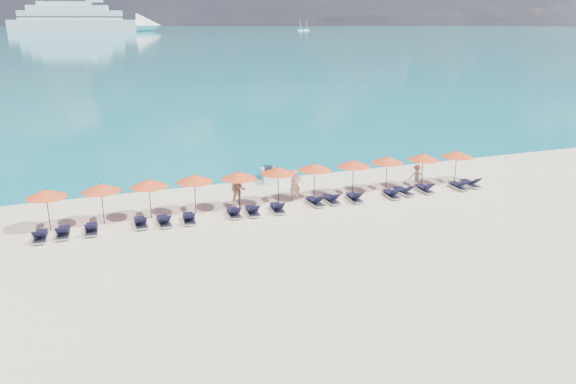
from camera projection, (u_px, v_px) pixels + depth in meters
name	position (u px, v px, depth m)	size (l,w,h in m)	color
ground	(308.00, 230.00, 29.39)	(1400.00, 1400.00, 0.00)	beige
sea	(77.00, 30.00, 619.06)	(1600.00, 1300.00, 0.01)	#1FA9B2
cruise_ship	(87.00, 20.00, 546.51)	(144.11, 53.56, 39.71)	silver
sailboat_near	(300.00, 30.00, 571.96)	(5.69, 1.90, 10.43)	silver
sailboat_far	(306.00, 29.00, 586.59)	(6.12, 2.04, 11.21)	silver
jetski	(269.00, 175.00, 38.28)	(1.46, 2.69, 0.91)	silver
beachgoer_a	(295.00, 185.00, 33.99)	(0.69, 0.46, 1.90)	tan
beachgoer_b	(238.00, 190.00, 32.83)	(0.93, 0.54, 1.92)	tan
beachgoer_c	(417.00, 176.00, 36.72)	(0.97, 0.45, 1.50)	tan
umbrella_0	(46.00, 193.00, 28.70)	(2.10, 2.10, 2.28)	black
umbrella_1	(101.00, 188.00, 29.68)	(2.10, 2.10, 2.28)	black
umbrella_2	(149.00, 183.00, 30.52)	(2.10, 2.10, 2.28)	black
umbrella_3	(194.00, 178.00, 31.42)	(2.10, 2.10, 2.28)	black
umbrella_4	(239.00, 175.00, 32.08)	(2.10, 2.10, 2.28)	black
umbrella_5	(278.00, 170.00, 33.10)	(2.10, 2.10, 2.28)	black
umbrella_6	(314.00, 167.00, 33.89)	(2.10, 2.10, 2.28)	black
umbrella_7	(353.00, 163.00, 34.72)	(2.10, 2.10, 2.28)	black
umbrella_8	(387.00, 160.00, 35.64)	(2.10, 2.10, 2.28)	black
umbrella_9	(423.00, 157.00, 36.40)	(2.10, 2.10, 2.28)	black
umbrella_10	(457.00, 154.00, 37.19)	(2.10, 2.10, 2.28)	black
lounger_0	(40.00, 236.00, 27.89)	(0.74, 1.74, 0.66)	silver
lounger_1	(63.00, 232.00, 28.36)	(0.75, 1.74, 0.66)	silver
lounger_2	(91.00, 229.00, 28.84)	(0.75, 1.74, 0.66)	silver
lounger_3	(141.00, 222.00, 29.77)	(0.63, 1.70, 0.66)	silver
lounger_4	(164.00, 221.00, 29.97)	(0.68, 1.72, 0.66)	silver
lounger_5	(189.00, 218.00, 30.37)	(0.78, 1.75, 0.66)	silver
lounger_6	(234.00, 212.00, 31.31)	(0.72, 1.73, 0.66)	silver
lounger_7	(252.00, 211.00, 31.59)	(0.78, 1.75, 0.66)	silver
lounger_8	(277.00, 208.00, 32.08)	(0.78, 1.75, 0.66)	silver
lounger_9	(315.00, 201.00, 33.25)	(0.71, 1.73, 0.66)	silver
lounger_10	(331.00, 199.00, 33.64)	(0.70, 1.73, 0.66)	silver
lounger_11	(354.00, 197.00, 33.96)	(0.77, 1.75, 0.66)	silver
lounger_12	(392.00, 194.00, 34.64)	(0.78, 1.75, 0.66)	silver
lounger_13	(404.00, 191.00, 35.26)	(0.75, 1.74, 0.66)	silver
lounger_14	(425.00, 188.00, 35.74)	(0.69, 1.72, 0.66)	silver
lounger_15	(459.00, 186.00, 36.38)	(0.67, 1.72, 0.66)	silver
lounger_16	(471.00, 183.00, 36.90)	(0.63, 1.70, 0.66)	silver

